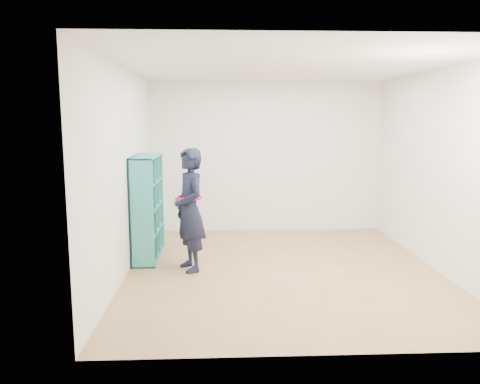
{
  "coord_description": "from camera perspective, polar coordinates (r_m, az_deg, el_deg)",
  "views": [
    {
      "loc": [
        -0.82,
        -5.86,
        1.94
      ],
      "look_at": [
        -0.54,
        0.3,
        0.99
      ],
      "focal_mm": 35.0,
      "sensor_mm": 36.0,
      "label": 1
    }
  ],
  "objects": [
    {
      "name": "floor",
      "position": [
        6.22,
        5.19,
        -9.43
      ],
      "size": [
        4.5,
        4.5,
        0.0
      ],
      "primitive_type": "plane",
      "color": "olive",
      "rests_on": "ground"
    },
    {
      "name": "ceiling",
      "position": [
        5.95,
        5.54,
        15.1
      ],
      "size": [
        4.5,
        4.5,
        0.0
      ],
      "primitive_type": "plane",
      "color": "white",
      "rests_on": "wall_back"
    },
    {
      "name": "wall_left",
      "position": [
        6.01,
        -13.91,
        2.4
      ],
      "size": [
        0.02,
        4.5,
        2.6
      ],
      "primitive_type": "cube",
      "color": "white",
      "rests_on": "floor"
    },
    {
      "name": "wall_right",
      "position": [
        6.53,
        23.03,
        2.45
      ],
      "size": [
        0.02,
        4.5,
        2.6
      ],
      "primitive_type": "cube",
      "color": "white",
      "rests_on": "floor"
    },
    {
      "name": "wall_back",
      "position": [
        8.17,
        3.18,
        4.27
      ],
      "size": [
        4.0,
        0.02,
        2.6
      ],
      "primitive_type": "cube",
      "color": "white",
      "rests_on": "floor"
    },
    {
      "name": "wall_front",
      "position": [
        3.75,
        10.09,
        -1.2
      ],
      "size": [
        4.0,
        0.02,
        2.6
      ],
      "primitive_type": "cube",
      "color": "white",
      "rests_on": "floor"
    },
    {
      "name": "bookshelf",
      "position": [
        6.71,
        -11.42,
        -2.0
      ],
      "size": [
        0.32,
        1.09,
        1.45
      ],
      "color": "#27797A",
      "rests_on": "floor"
    },
    {
      "name": "person",
      "position": [
        6.05,
        -6.15,
        -2.17
      ],
      "size": [
        0.58,
        0.68,
        1.59
      ],
      "rotation": [
        0.0,
        0.0,
        -1.16
      ],
      "color": "black",
      "rests_on": "floor"
    },
    {
      "name": "smartphone",
      "position": [
        6.05,
        -7.8,
        -1.2
      ],
      "size": [
        0.07,
        0.09,
        0.13
      ],
      "rotation": [
        0.44,
        0.0,
        0.61
      ],
      "color": "silver",
      "rests_on": "person"
    }
  ]
}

